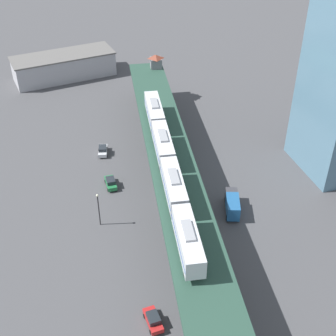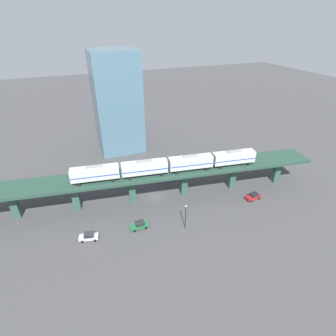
{
  "view_description": "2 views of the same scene",
  "coord_description": "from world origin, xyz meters",
  "px_view_note": "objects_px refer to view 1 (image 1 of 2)",
  "views": [
    {
      "loc": [
        -20.98,
        -66.37,
        57.42
      ],
      "look_at": [
        -1.88,
        -3.2,
        10.21
      ],
      "focal_mm": 50.0,
      "sensor_mm": 36.0,
      "label": 1
    },
    {
      "loc": [
        -58.29,
        18.95,
        45.42
      ],
      "look_at": [
        -1.88,
        -3.2,
        10.21
      ],
      "focal_mm": 28.0,
      "sensor_mm": 36.0,
      "label": 2
    }
  ],
  "objects_px": {
    "street_car_red": "(153,320)",
    "street_lamp": "(99,207)",
    "warehouse_building": "(64,66)",
    "signal_hut": "(156,61)",
    "delivery_truck": "(232,204)",
    "subway_train": "(168,163)",
    "street_car_green": "(111,183)",
    "street_car_silver": "(103,150)"
  },
  "relations": [
    {
      "from": "street_car_red",
      "to": "street_lamp",
      "type": "bearing_deg",
      "value": 98.77
    },
    {
      "from": "street_lamp",
      "to": "warehouse_building",
      "type": "distance_m",
      "value": 65.52
    },
    {
      "from": "signal_hut",
      "to": "delivery_truck",
      "type": "xyz_separation_m",
      "value": [
        1.03,
        -48.41,
        -8.75
      ]
    },
    {
      "from": "subway_train",
      "to": "street_lamp",
      "type": "distance_m",
      "value": 14.52
    },
    {
      "from": "subway_train",
      "to": "street_car_green",
      "type": "xyz_separation_m",
      "value": [
        -8.63,
        10.96,
        -10.31
      ]
    },
    {
      "from": "street_car_silver",
      "to": "warehouse_building",
      "type": "relative_size",
      "value": 0.16
    },
    {
      "from": "street_car_red",
      "to": "street_lamp",
      "type": "distance_m",
      "value": 23.57
    },
    {
      "from": "street_lamp",
      "to": "warehouse_building",
      "type": "xyz_separation_m",
      "value": [
        1.4,
        65.51,
        -0.7
      ]
    },
    {
      "from": "delivery_truck",
      "to": "warehouse_building",
      "type": "height_order",
      "value": "warehouse_building"
    },
    {
      "from": "street_car_green",
      "to": "delivery_truck",
      "type": "bearing_deg",
      "value": -34.83
    },
    {
      "from": "street_car_green",
      "to": "delivery_truck",
      "type": "relative_size",
      "value": 0.58
    },
    {
      "from": "street_car_red",
      "to": "delivery_truck",
      "type": "height_order",
      "value": "delivery_truck"
    },
    {
      "from": "street_car_silver",
      "to": "street_lamp",
      "type": "height_order",
      "value": "street_lamp"
    },
    {
      "from": "street_car_red",
      "to": "warehouse_building",
      "type": "bearing_deg",
      "value": 91.4
    },
    {
      "from": "street_car_green",
      "to": "street_car_red",
      "type": "height_order",
      "value": "same"
    },
    {
      "from": "signal_hut",
      "to": "street_lamp",
      "type": "height_order",
      "value": "signal_hut"
    },
    {
      "from": "street_car_silver",
      "to": "delivery_truck",
      "type": "distance_m",
      "value": 32.57
    },
    {
      "from": "subway_train",
      "to": "signal_hut",
      "type": "relative_size",
      "value": 13.6
    },
    {
      "from": "signal_hut",
      "to": "street_car_green",
      "type": "height_order",
      "value": "signal_hut"
    },
    {
      "from": "street_car_silver",
      "to": "warehouse_building",
      "type": "bearing_deg",
      "value": 94.29
    },
    {
      "from": "street_car_red",
      "to": "warehouse_building",
      "type": "distance_m",
      "value": 88.65
    },
    {
      "from": "signal_hut",
      "to": "street_car_red",
      "type": "xyz_separation_m",
      "value": [
        -19.57,
        -68.02,
        -9.57
      ]
    },
    {
      "from": "subway_train",
      "to": "street_car_green",
      "type": "distance_m",
      "value": 17.35
    },
    {
      "from": "street_car_green",
      "to": "warehouse_building",
      "type": "height_order",
      "value": "warehouse_building"
    },
    {
      "from": "warehouse_building",
      "to": "street_car_red",
      "type": "bearing_deg",
      "value": -88.6
    },
    {
      "from": "signal_hut",
      "to": "delivery_truck",
      "type": "bearing_deg",
      "value": -88.78
    },
    {
      "from": "street_car_red",
      "to": "delivery_truck",
      "type": "relative_size",
      "value": 0.6
    },
    {
      "from": "street_car_green",
      "to": "delivery_truck",
      "type": "distance_m",
      "value": 24.56
    },
    {
      "from": "street_car_green",
      "to": "street_lamp",
      "type": "bearing_deg",
      "value": -110.78
    },
    {
      "from": "signal_hut",
      "to": "warehouse_building",
      "type": "xyz_separation_m",
      "value": [
        -21.73,
        20.57,
        -7.1
      ]
    },
    {
      "from": "warehouse_building",
      "to": "subway_train",
      "type": "bearing_deg",
      "value": -80.33
    },
    {
      "from": "signal_hut",
      "to": "street_car_red",
      "type": "bearing_deg",
      "value": -106.05
    },
    {
      "from": "street_car_green",
      "to": "street_car_red",
      "type": "distance_m",
      "value": 33.63
    },
    {
      "from": "subway_train",
      "to": "warehouse_building",
      "type": "relative_size",
      "value": 1.67
    },
    {
      "from": "subway_train",
      "to": "street_car_red",
      "type": "height_order",
      "value": "subway_train"
    },
    {
      "from": "warehouse_building",
      "to": "street_lamp",
      "type": "bearing_deg",
      "value": -91.22
    },
    {
      "from": "subway_train",
      "to": "street_car_green",
      "type": "bearing_deg",
      "value": 128.22
    },
    {
      "from": "delivery_truck",
      "to": "warehouse_building",
      "type": "distance_m",
      "value": 72.66
    },
    {
      "from": "street_car_red",
      "to": "street_car_silver",
      "type": "distance_m",
      "value": 45.67
    },
    {
      "from": "street_car_green",
      "to": "street_car_red",
      "type": "xyz_separation_m",
      "value": [
        -0.44,
        -33.62,
        0.0
      ]
    },
    {
      "from": "street_car_silver",
      "to": "subway_train",
      "type": "bearing_deg",
      "value": -70.79
    },
    {
      "from": "street_car_red",
      "to": "delivery_truck",
      "type": "bearing_deg",
      "value": 43.59
    }
  ]
}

